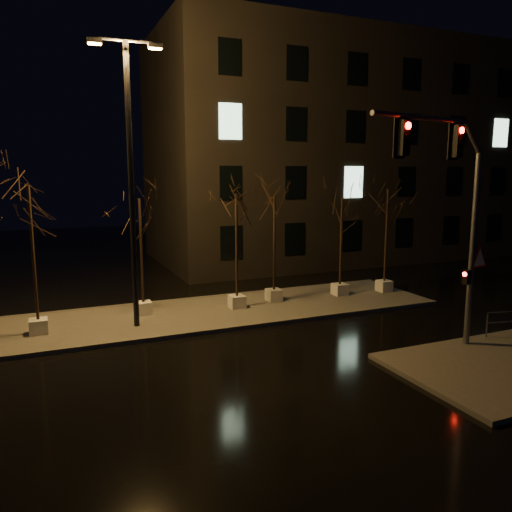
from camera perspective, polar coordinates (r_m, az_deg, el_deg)
name	(u,v)px	position (r m, az deg, el deg)	size (l,w,h in m)	color
ground	(245,365)	(16.26, -1.27, -12.39)	(90.00, 90.00, 0.00)	black
median	(193,315)	(21.63, -7.25, -6.66)	(22.00, 5.00, 0.15)	#4D4B45
sidewalk_corner	(509,366)	(17.84, 26.92, -11.18)	(7.00, 5.00, 0.15)	#4D4B45
building	(331,153)	(37.57, 8.51, 11.58)	(25.00, 12.00, 15.00)	black
tree_1	(31,219)	(19.66, -24.37, 3.88)	(1.80, 1.80, 5.63)	silver
tree_2	(140,225)	(21.03, -13.08, 3.50)	(1.80, 1.80, 5.01)	silver
tree_3	(236,220)	(21.55, -2.26, 4.18)	(1.80, 1.80, 5.16)	silver
tree_4	(274,220)	(22.78, 2.11, 4.18)	(1.80, 1.80, 5.01)	silver
tree_5	(342,220)	(24.27, 9.77, 4.10)	(1.80, 1.80, 4.86)	silver
tree_6	(387,212)	(25.48, 14.77, 4.84)	(1.80, 1.80, 5.25)	silver
traffic_signal_mast	(455,203)	(17.29, 21.78, 5.69)	(6.07, 1.40, 7.56)	slate
streetlight_main	(130,167)	(19.36, -14.16, 9.86)	(2.66, 0.45, 10.63)	black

